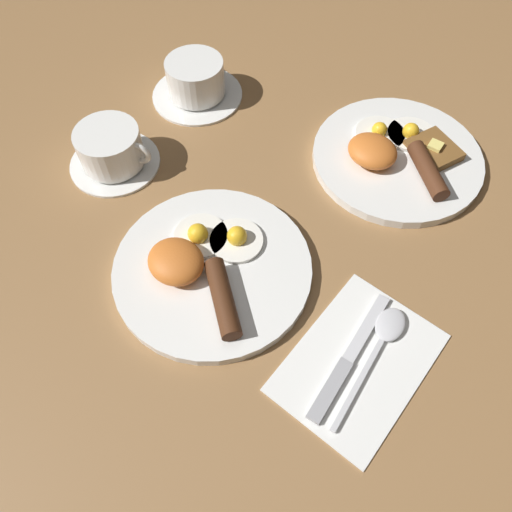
% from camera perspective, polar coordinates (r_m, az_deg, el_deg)
% --- Properties ---
extents(ground_plane, '(3.00, 3.00, 0.00)m').
position_cam_1_polar(ground_plane, '(0.69, -4.94, -1.82)').
color(ground_plane, olive).
extents(breakfast_plate_near, '(0.27, 0.27, 0.05)m').
position_cam_1_polar(breakfast_plate_near, '(0.68, -5.41, -1.26)').
color(breakfast_plate_near, white).
rests_on(breakfast_plate_near, ground_plane).
extents(breakfast_plate_far, '(0.27, 0.27, 0.05)m').
position_cam_1_polar(breakfast_plate_far, '(0.83, 15.80, 11.00)').
color(breakfast_plate_far, white).
rests_on(breakfast_plate_far, ground_plane).
extents(teacup_near, '(0.14, 0.14, 0.07)m').
position_cam_1_polar(teacup_near, '(0.81, -16.20, 11.55)').
color(teacup_near, white).
rests_on(teacup_near, ground_plane).
extents(teacup_far, '(0.16, 0.16, 0.07)m').
position_cam_1_polar(teacup_far, '(0.91, -6.90, 19.22)').
color(teacup_far, white).
rests_on(teacup_far, ground_plane).
extents(napkin, '(0.15, 0.21, 0.01)m').
position_cam_1_polar(napkin, '(0.64, 11.62, -11.77)').
color(napkin, white).
rests_on(napkin, ground_plane).
extents(knife, '(0.03, 0.19, 0.01)m').
position_cam_1_polar(knife, '(0.63, 10.30, -11.84)').
color(knife, silver).
rests_on(knife, napkin).
extents(spoon, '(0.04, 0.18, 0.01)m').
position_cam_1_polar(spoon, '(0.65, 14.43, -8.82)').
color(spoon, silver).
rests_on(spoon, napkin).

